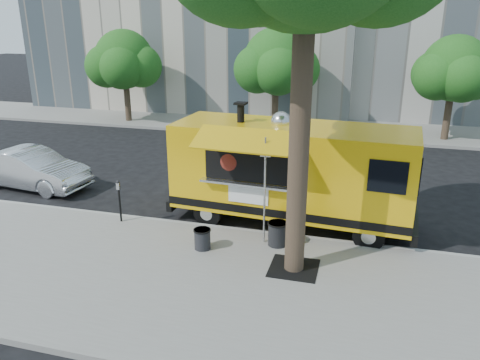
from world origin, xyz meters
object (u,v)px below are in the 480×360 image
object	(u,v)px
far_tree_a	(124,59)
far_tree_c	(454,69)
far_tree_b	(276,61)
sedan	(32,169)
food_truck	(291,171)
parking_meter	(119,196)
sign_post	(265,185)
trash_bin_right	(277,233)
trash_bin_left	(202,238)

from	to	relation	value
far_tree_a	far_tree_c	distance (m)	18.00
far_tree_b	sedan	distance (m)	14.05
far_tree_b	sedan	world-z (taller)	far_tree_b
food_truck	parking_meter	bearing A→B (deg)	-158.98
sign_post	far_tree_c	bearing A→B (deg)	65.19
far_tree_a	trash_bin_right	bearing A→B (deg)	-49.40
trash_bin_left	far_tree_c	bearing A→B (deg)	61.70
far_tree_b	far_tree_c	xyz separation A→B (m)	(9.00, -0.30, -0.12)
sign_post	parking_meter	xyz separation A→B (m)	(-4.55, 0.20, -0.87)
sign_post	trash_bin_left	xyz separation A→B (m)	(-1.52, -0.84, -1.39)
parking_meter	far_tree_c	bearing A→B (deg)	51.34
trash_bin_left	far_tree_b	bearing A→B (deg)	93.92
parking_meter	sedan	world-z (taller)	parking_meter
far_tree_a	sign_post	distance (m)	18.14
far_tree_b	far_tree_c	size ratio (longest dim) A/B	1.06
far_tree_b	trash_bin_right	xyz separation A→B (m)	(2.95, -14.34, -3.33)
far_tree_c	sedan	xyz separation A→B (m)	(-15.90, -11.54, -2.98)
far_tree_c	sign_post	xyz separation A→B (m)	(-6.45, -13.95, -1.87)
far_tree_a	parking_meter	world-z (taller)	far_tree_a
parking_meter	far_tree_a	bearing A→B (deg)	117.15
far_tree_b	sign_post	size ratio (longest dim) A/B	1.83
sedan	trash_bin_left	distance (m)	8.58
sign_post	food_truck	world-z (taller)	food_truck
sign_post	trash_bin_right	distance (m)	1.41
far_tree_a	trash_bin_right	distance (m)	18.65
far_tree_a	food_truck	size ratio (longest dim) A/B	0.71
far_tree_b	trash_bin_left	xyz separation A→B (m)	(1.03, -15.09, -3.38)
far_tree_b	sign_post	xyz separation A→B (m)	(2.55, -14.25, -1.98)
far_tree_a	sedan	size ratio (longest dim) A/B	1.19
sedan	trash_bin_right	size ratio (longest dim) A/B	6.74
far_tree_a	sign_post	size ratio (longest dim) A/B	1.79
far_tree_b	trash_bin_left	bearing A→B (deg)	-86.08
far_tree_a	far_tree_c	bearing A→B (deg)	0.32
far_tree_a	food_truck	xyz separation A→B (m)	(11.96, -12.13, -2.05)
sign_post	trash_bin_right	bearing A→B (deg)	-12.97
trash_bin_right	far_tree_c	bearing A→B (deg)	66.69
sign_post	food_truck	distance (m)	1.77
far_tree_b	trash_bin_right	distance (m)	15.02
far_tree_a	far_tree_b	size ratio (longest dim) A/B	0.97
parking_meter	sedan	distance (m)	5.38
parking_meter	far_tree_b	bearing A→B (deg)	81.90
trash_bin_left	trash_bin_right	size ratio (longest dim) A/B	0.85
parking_meter	sedan	xyz separation A→B (m)	(-4.90, 2.21, -0.24)
far_tree_a	far_tree_b	bearing A→B (deg)	2.54
far_tree_b	food_truck	world-z (taller)	far_tree_b
sedan	far_tree_b	bearing A→B (deg)	-23.97
sedan	trash_bin_right	bearing A→B (deg)	-98.02
far_tree_b	trash_bin_right	world-z (taller)	far_tree_b
far_tree_a	trash_bin_right	size ratio (longest dim) A/B	8.03
far_tree_c	sedan	world-z (taller)	far_tree_c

